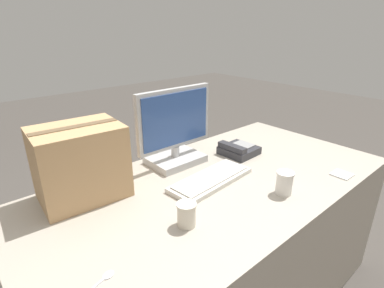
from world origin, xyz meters
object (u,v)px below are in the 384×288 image
(keyboard, at_px, (211,179))
(spoon, at_px, (102,280))
(desk_phone, at_px, (238,150))
(monitor, at_px, (175,133))
(sticky_note_pad, at_px, (342,174))
(paper_cup_right, at_px, (284,183))
(cardboard_box, at_px, (80,163))
(paper_cup_left, at_px, (187,214))

(keyboard, bearing_deg, spoon, -166.69)
(spoon, bearing_deg, desk_phone, 1.02)
(monitor, relative_size, spoon, 3.24)
(keyboard, bearing_deg, monitor, 83.65)
(desk_phone, xyz_separation_m, sticky_note_pad, (0.19, -0.51, -0.02))
(paper_cup_right, distance_m, cardboard_box, 0.88)
(cardboard_box, xyz_separation_m, sticky_note_pad, (1.04, -0.65, -0.15))
(monitor, height_order, desk_phone, monitor)
(monitor, relative_size, keyboard, 1.00)
(paper_cup_left, distance_m, sticky_note_pad, 0.86)
(spoon, bearing_deg, keyboard, 0.11)
(keyboard, bearing_deg, sticky_note_pad, -39.82)
(desk_phone, bearing_deg, paper_cup_right, -115.69)
(paper_cup_left, relative_size, cardboard_box, 0.25)
(sticky_note_pad, bearing_deg, keyboard, 145.03)
(keyboard, xyz_separation_m, desk_phone, (0.35, 0.13, 0.01))
(monitor, distance_m, spoon, 0.84)
(paper_cup_left, bearing_deg, spoon, -173.91)
(cardboard_box, bearing_deg, sticky_note_pad, -32.06)
(cardboard_box, height_order, sticky_note_pad, cardboard_box)
(paper_cup_right, bearing_deg, paper_cup_left, 167.09)
(paper_cup_right, xyz_separation_m, cardboard_box, (-0.67, 0.56, 0.11))
(keyboard, distance_m, paper_cup_left, 0.35)
(cardboard_box, bearing_deg, monitor, 0.68)
(desk_phone, bearing_deg, cardboard_box, 167.98)
(desk_phone, bearing_deg, sticky_note_pad, -71.86)
(paper_cup_left, xyz_separation_m, cardboard_box, (-0.20, 0.45, 0.11))
(spoon, bearing_deg, monitor, 18.74)
(keyboard, distance_m, cardboard_box, 0.59)
(desk_phone, height_order, paper_cup_right, paper_cup_right)
(monitor, height_order, spoon, monitor)
(spoon, distance_m, cardboard_box, 0.53)
(desk_phone, bearing_deg, paper_cup_left, -157.05)
(cardboard_box, bearing_deg, spoon, -107.41)
(monitor, bearing_deg, desk_phone, -23.48)
(desk_phone, distance_m, paper_cup_left, 0.71)
(desk_phone, distance_m, sticky_note_pad, 0.54)
(spoon, height_order, cardboard_box, cardboard_box)
(keyboard, xyz_separation_m, paper_cup_left, (-0.30, -0.18, 0.03))
(spoon, bearing_deg, sticky_note_pad, -25.85)
(keyboard, height_order, paper_cup_left, paper_cup_left)
(paper_cup_right, bearing_deg, monitor, 106.10)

